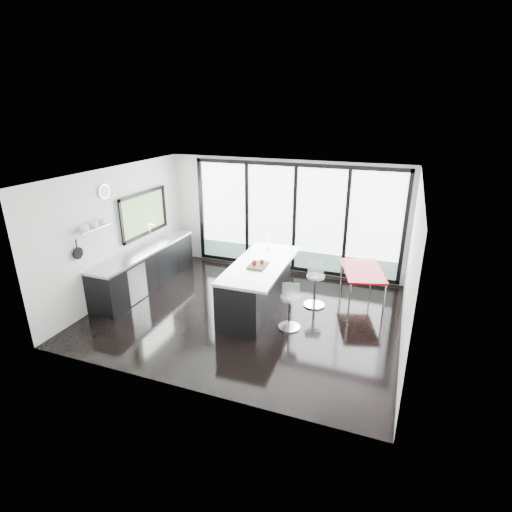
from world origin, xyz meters
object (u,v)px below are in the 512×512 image
at_px(island, 257,285).
at_px(red_table, 361,286).
at_px(bar_stool_far, 315,290).
at_px(bar_stool_near, 290,312).

height_order(island, red_table, island).
xyz_separation_m(island, bar_stool_far, (1.12, 0.50, -0.16)).
relative_size(island, bar_stool_far, 3.56).
bearing_deg(red_table, bar_stool_near, -124.86).
bearing_deg(island, red_table, 27.82).
relative_size(bar_stool_far, red_table, 0.52).
bearing_deg(bar_stool_far, red_table, 19.00).
bearing_deg(bar_stool_far, island, -169.28).
height_order(bar_stool_near, red_table, red_table).
bearing_deg(island, bar_stool_near, -32.73).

